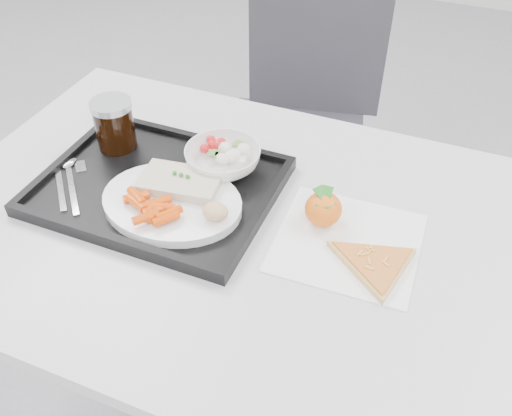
{
  "coord_description": "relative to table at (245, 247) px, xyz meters",
  "views": [
    {
      "loc": [
        0.32,
        -0.41,
        1.47
      ],
      "look_at": [
        0.01,
        0.32,
        0.77
      ],
      "focal_mm": 40.0,
      "sensor_mm": 36.0,
      "label": 1
    }
  ],
  "objects": [
    {
      "name": "tangerine",
      "position": [
        0.13,
        0.05,
        0.1
      ],
      "size": [
        0.09,
        0.09,
        0.07
      ],
      "color": "#FF5200",
      "rests_on": "napkin"
    },
    {
      "name": "dinner_plate",
      "position": [
        -0.14,
        -0.03,
        0.09
      ],
      "size": [
        0.27,
        0.27,
        0.02
      ],
      "color": "white",
      "rests_on": "tray"
    },
    {
      "name": "tray",
      "position": [
        -0.19,
        0.02,
        0.08
      ],
      "size": [
        0.45,
        0.35,
        0.03
      ],
      "color": "black",
      "rests_on": "table"
    },
    {
      "name": "chair",
      "position": [
        -0.13,
        0.76,
        -0.15
      ],
      "size": [
        0.5,
        0.5,
        0.93
      ],
      "color": "#333238",
      "rests_on": "ground"
    },
    {
      "name": "pizza_slice",
      "position": [
        0.25,
        -0.02,
        0.08
      ],
      "size": [
        0.22,
        0.22,
        0.02
      ],
      "color": "tan",
      "rests_on": "napkin"
    },
    {
      "name": "bread_roll",
      "position": [
        -0.04,
        -0.04,
        0.12
      ],
      "size": [
        0.05,
        0.05,
        0.03
      ],
      "color": "#E0C77D",
      "rests_on": "dinner_plate"
    },
    {
      "name": "fish_fillet",
      "position": [
        -0.14,
        0.01,
        0.11
      ],
      "size": [
        0.16,
        0.11,
        0.03
      ],
      "color": "beige",
      "rests_on": "dinner_plate"
    },
    {
      "name": "salad_bowl",
      "position": [
        -0.1,
        0.11,
        0.11
      ],
      "size": [
        0.15,
        0.15,
        0.05
      ],
      "color": "white",
      "rests_on": "tray"
    },
    {
      "name": "salad_contents",
      "position": [
        -0.1,
        0.13,
        0.12
      ],
      "size": [
        0.1,
        0.08,
        0.02
      ],
      "color": "red",
      "rests_on": "salad_bowl"
    },
    {
      "name": "cutlery",
      "position": [
        -0.37,
        -0.03,
        0.08
      ],
      "size": [
        0.14,
        0.15,
        0.01
      ],
      "color": "silver",
      "rests_on": "tray"
    },
    {
      "name": "carrot_pile",
      "position": [
        -0.15,
        -0.07,
        0.11
      ],
      "size": [
        0.13,
        0.09,
        0.02
      ],
      "color": "#E04607",
      "rests_on": "dinner_plate"
    },
    {
      "name": "napkin",
      "position": [
        0.19,
        0.02,
        0.07
      ],
      "size": [
        0.26,
        0.25,
        0.0
      ],
      "color": "white",
      "rests_on": "table"
    },
    {
      "name": "cola_glass",
      "position": [
        -0.34,
        0.1,
        0.14
      ],
      "size": [
        0.08,
        0.08,
        0.11
      ],
      "color": "black",
      "rests_on": "tray"
    },
    {
      "name": "table",
      "position": [
        0.0,
        0.0,
        0.0
      ],
      "size": [
        1.2,
        0.8,
        0.75
      ],
      "color": "#B0B0B2",
      "rests_on": "ground"
    }
  ]
}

